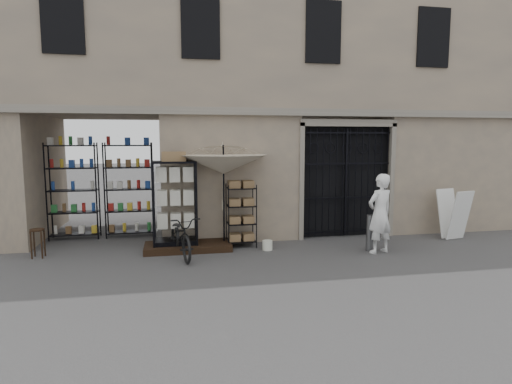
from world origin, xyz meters
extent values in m
plane|color=black|center=(0.00, 0.00, 0.00)|extent=(80.00, 80.00, 0.00)
cube|color=gray|center=(0.00, 4.00, 4.50)|extent=(14.00, 4.00, 9.00)
cube|color=black|center=(-4.50, 2.80, 1.50)|extent=(3.00, 1.70, 3.00)
cube|color=black|center=(-4.55, 3.30, 1.25)|extent=(2.70, 0.50, 2.50)
cube|color=black|center=(1.75, 2.28, 1.50)|extent=(2.50, 0.06, 3.00)
cube|color=black|center=(1.75, 2.12, 1.45)|extent=(0.05, 0.05, 2.80)
cube|color=black|center=(-2.40, 1.55, 0.07)|extent=(2.00, 0.90, 0.15)
cube|color=black|center=(-2.68, 1.60, 0.20)|extent=(1.07, 0.77, 0.11)
cube|color=silver|center=(-2.62, 1.30, 1.12)|extent=(0.89, 0.20, 1.81)
cube|color=silver|center=(-2.68, 1.60, 1.01)|extent=(0.89, 0.59, 1.51)
cube|color=olive|center=(-2.68, 1.60, 2.14)|extent=(0.61, 0.51, 0.22)
cube|color=black|center=(-1.12, 1.63, 0.76)|extent=(0.69, 0.52, 1.52)
cube|color=olive|center=(-1.12, 1.63, 0.71)|extent=(0.59, 0.42, 1.14)
cylinder|color=black|center=(-1.53, 1.67, 1.23)|extent=(0.05, 0.05, 2.45)
imported|color=#BEAB92|center=(-1.53, 1.67, 2.12)|extent=(2.22, 2.25, 1.65)
cylinder|color=silver|center=(-0.57, 1.17, 0.11)|extent=(0.26, 0.26, 0.23)
imported|color=black|center=(-2.57, 0.98, 0.00)|extent=(0.79, 1.04, 1.78)
cylinder|color=black|center=(-5.65, 1.52, 0.62)|extent=(0.40, 0.40, 0.03)
cube|color=black|center=(-5.65, 1.52, 0.31)|extent=(0.30, 0.30, 0.62)
cylinder|color=#5C5C5E|center=(1.74, 0.63, 0.43)|extent=(0.17, 0.17, 0.85)
imported|color=white|center=(1.88, 0.45, 0.00)|extent=(1.19, 1.93, 0.43)
cube|color=silver|center=(4.45, 1.14, 0.65)|extent=(0.65, 0.43, 1.27)
cube|color=silver|center=(4.37, 1.52, 0.65)|extent=(0.65, 0.43, 1.27)
camera|label=1|loc=(-2.74, -8.38, 2.58)|focal=30.00mm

